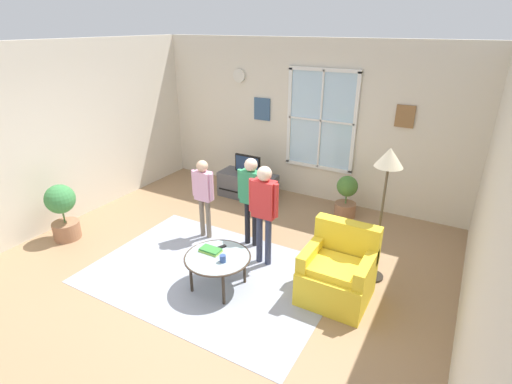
{
  "coord_description": "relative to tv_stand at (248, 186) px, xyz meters",
  "views": [
    {
      "loc": [
        2.58,
        -3.19,
        2.97
      ],
      "look_at": [
        0.26,
        0.89,
        0.92
      ],
      "focal_mm": 27.27,
      "sensor_mm": 36.0,
      "label": 1
    }
  ],
  "objects": [
    {
      "name": "armchair",
      "position": [
        2.35,
        -1.94,
        0.1
      ],
      "size": [
        0.76,
        0.74,
        0.87
      ],
      "color": "yellow",
      "rests_on": "ground_plane"
    },
    {
      "name": "cup",
      "position": [
        1.17,
        -2.53,
        0.25
      ],
      "size": [
        0.07,
        0.07,
        0.09
      ],
      "primitive_type": "cylinder",
      "color": "#334C8C",
      "rests_on": "coffee_table"
    },
    {
      "name": "area_rug",
      "position": [
        0.82,
        -2.31,
        -0.23
      ],
      "size": [
        3.05,
        2.12,
        0.01
      ],
      "primitive_type": "cube",
      "color": "#999EAD",
      "rests_on": "ground_plane"
    },
    {
      "name": "side_wall_right",
      "position": [
        3.69,
        -2.45,
        1.15
      ],
      "size": [
        0.12,
        6.14,
        2.76
      ],
      "color": "beige",
      "rests_on": "ground_plane"
    },
    {
      "name": "remote_near_cup",
      "position": [
        0.98,
        -2.3,
        0.21
      ],
      "size": [
        0.1,
        0.14,
        0.02
      ],
      "primitive_type": "cube",
      "rotation": [
        0.0,
        0.0,
        -0.47
      ],
      "color": "black",
      "rests_on": "coffee_table"
    },
    {
      "name": "potted_plant_corner",
      "position": [
        -1.59,
        -2.61,
        0.24
      ],
      "size": [
        0.42,
        0.42,
        0.85
      ],
      "color": "#9E6B4C",
      "rests_on": "ground_plane"
    },
    {
      "name": "coffee_table",
      "position": [
        1.05,
        -2.47,
        0.18
      ],
      "size": [
        0.8,
        0.8,
        0.44
      ],
      "color": "#99B2B7",
      "rests_on": "ground_plane"
    },
    {
      "name": "back_wall",
      "position": [
        0.81,
        0.68,
        1.15
      ],
      "size": [
        5.68,
        0.17,
        2.76
      ],
      "color": "beige",
      "rests_on": "ground_plane"
    },
    {
      "name": "person_green_shirt",
      "position": [
        0.89,
        -1.41,
        0.59
      ],
      "size": [
        0.4,
        0.18,
        1.31
      ],
      "color": "black",
      "rests_on": "ground_plane"
    },
    {
      "name": "floor_lamp",
      "position": [
        2.64,
        -1.35,
        1.2
      ],
      "size": [
        0.32,
        0.32,
        1.71
      ],
      "color": "black",
      "rests_on": "ground_plane"
    },
    {
      "name": "book_stack",
      "position": [
        0.92,
        -2.42,
        0.22
      ],
      "size": [
        0.26,
        0.16,
        0.04
      ],
      "color": "#9DCA50",
      "rests_on": "coffee_table"
    },
    {
      "name": "potted_plant_by_window",
      "position": [
        1.8,
        0.14,
        0.13
      ],
      "size": [
        0.35,
        0.35,
        0.71
      ],
      "color": "#9E6B4C",
      "rests_on": "ground_plane"
    },
    {
      "name": "television",
      "position": [
        0.0,
        -0.0,
        0.41
      ],
      "size": [
        0.5,
        0.08,
        0.35
      ],
      "color": "#4C4C4C",
      "rests_on": "tv_stand"
    },
    {
      "name": "side_wall_left",
      "position": [
        -2.1,
        -2.45,
        1.15
      ],
      "size": [
        0.12,
        6.14,
        2.76
      ],
      "color": "beige",
      "rests_on": "ground_plane"
    },
    {
      "name": "person_pink_shirt",
      "position": [
        0.19,
        -1.56,
        0.53
      ],
      "size": [
        0.36,
        0.17,
        1.21
      ],
      "color": "#726656",
      "rests_on": "ground_plane"
    },
    {
      "name": "remote_near_books",
      "position": [
        0.99,
        -2.41,
        0.21
      ],
      "size": [
        0.05,
        0.14,
        0.02
      ],
      "primitive_type": "cube",
      "rotation": [
        0.0,
        0.0,
        -0.04
      ],
      "color": "black",
      "rests_on": "coffee_table"
    },
    {
      "name": "person_red_shirt",
      "position": [
        1.28,
        -1.74,
        0.63
      ],
      "size": [
        0.41,
        0.19,
        1.37
      ],
      "color": "#333851",
      "rests_on": "ground_plane"
    },
    {
      "name": "ground_plane",
      "position": [
        0.8,
        -2.45,
        -0.24
      ],
      "size": [
        6.28,
        6.74,
        0.02
      ],
      "primitive_type": "cube",
      "color": "#9E7A56"
    },
    {
      "name": "tv_stand",
      "position": [
        0.0,
        0.0,
        0.0
      ],
      "size": [
        1.06,
        0.46,
        0.46
      ],
      "color": "#4C4C51",
      "rests_on": "ground_plane"
    }
  ]
}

